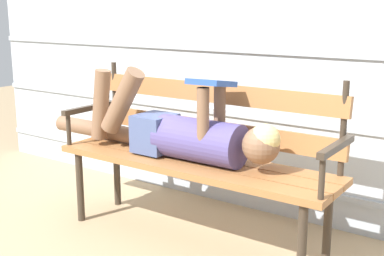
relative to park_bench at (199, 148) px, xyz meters
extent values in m
plane|color=tan|center=(0.00, -0.21, -0.53)|extent=(12.00, 12.00, 0.00)
cube|color=#B2BCC6|center=(0.00, 0.57, 0.71)|extent=(4.76, 0.06, 2.48)
cube|color=#A3ADB7|center=(0.00, 0.54, -0.32)|extent=(4.76, 0.02, 0.04)
cube|color=#A3ADB7|center=(0.00, 0.54, 0.09)|extent=(4.76, 0.02, 0.04)
cube|color=#A3ADB7|center=(0.00, 0.54, 0.51)|extent=(4.76, 0.02, 0.04)
cube|color=#9E6638|center=(0.00, -0.21, -0.07)|extent=(1.65, 0.13, 0.04)
cube|color=#9E6638|center=(0.00, -0.07, -0.07)|extent=(1.65, 0.13, 0.04)
cube|color=#9E6638|center=(0.00, 0.08, -0.07)|extent=(1.65, 0.13, 0.04)
cube|color=#9E6638|center=(0.00, 0.14, 0.08)|extent=(1.58, 0.05, 0.11)
cube|color=#9E6638|center=(0.00, 0.14, 0.29)|extent=(1.58, 0.05, 0.11)
cylinder|color=#382D23|center=(-0.76, 0.14, 0.19)|extent=(0.03, 0.03, 0.47)
cylinder|color=#382D23|center=(0.76, 0.14, 0.19)|extent=(0.03, 0.03, 0.47)
cylinder|color=#382D23|center=(-0.72, -0.23, -0.31)|extent=(0.04, 0.04, 0.44)
cylinder|color=#382D23|center=(0.72, -0.23, -0.31)|extent=(0.04, 0.04, 0.44)
cylinder|color=#382D23|center=(-0.72, 0.10, -0.31)|extent=(0.04, 0.04, 0.44)
cylinder|color=#382D23|center=(0.72, 0.10, -0.31)|extent=(0.04, 0.04, 0.44)
cube|color=#382D23|center=(-0.80, -0.07, 0.15)|extent=(0.04, 0.40, 0.03)
cylinder|color=#382D23|center=(-0.80, -0.23, 0.05)|extent=(0.03, 0.03, 0.20)
cube|color=#382D23|center=(0.80, -0.07, 0.15)|extent=(0.04, 0.40, 0.03)
cylinder|color=#382D23|center=(0.80, -0.23, 0.05)|extent=(0.03, 0.03, 0.20)
cylinder|color=#514784|center=(0.05, -0.07, 0.07)|extent=(0.50, 0.23, 0.23)
cube|color=#475684|center=(-0.26, -0.07, 0.07)|extent=(0.20, 0.22, 0.21)
sphere|color=brown|center=(0.42, -0.07, 0.10)|extent=(0.19, 0.19, 0.19)
sphere|color=#E0C67A|center=(0.44, -0.07, 0.13)|extent=(0.16, 0.16, 0.16)
cylinder|color=brown|center=(-0.45, -0.13, 0.24)|extent=(0.31, 0.11, 0.41)
cylinder|color=brown|center=(-0.62, -0.13, 0.20)|extent=(0.15, 0.09, 0.43)
cylinder|color=brown|center=(-0.73, -0.01, 0.00)|extent=(0.79, 0.10, 0.10)
cylinder|color=brown|center=(0.12, -0.15, 0.22)|extent=(0.06, 0.06, 0.30)
cylinder|color=brown|center=(0.12, 0.01, 0.22)|extent=(0.06, 0.06, 0.30)
cube|color=#284C9E|center=(0.12, -0.07, 0.38)|extent=(0.20, 0.27, 0.07)
camera|label=1|loc=(1.54, -2.26, 0.75)|focal=47.77mm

